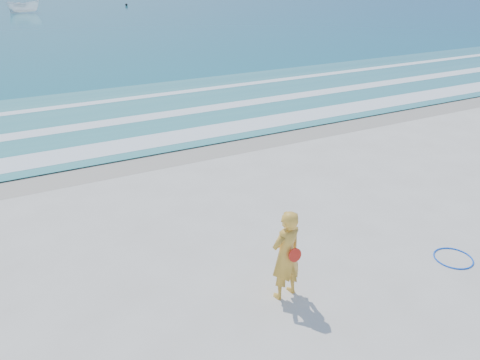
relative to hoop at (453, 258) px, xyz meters
name	(u,v)px	position (x,y,z in m)	size (l,w,h in m)	color
ground	(317,312)	(-3.74, -0.03, -0.02)	(400.00, 400.00, 0.00)	silver
wet_sand	(161,154)	(-3.74, 8.97, -0.01)	(400.00, 2.40, 0.00)	#B2A893
shallow	(123,115)	(-3.74, 13.97, 0.03)	(400.00, 10.00, 0.01)	#59B7AD
foam_near	(149,141)	(-3.74, 10.27, 0.04)	(400.00, 1.40, 0.01)	white
foam_mid	(128,120)	(-3.74, 13.17, 0.04)	(400.00, 0.90, 0.01)	white
foam_far	(109,101)	(-3.74, 16.47, 0.04)	(400.00, 0.60, 0.01)	white
hoop	(453,258)	(0.00, 0.00, 0.00)	(0.84, 0.84, 0.03)	blue
boat	(24,7)	(-3.35, 64.20, 0.80)	(1.50, 4.00, 1.54)	white
buoy	(126,5)	(11.18, 68.58, 0.22)	(0.39, 0.39, 0.39)	black
woman	(286,255)	(-4.01, 0.69, 0.92)	(0.76, 0.57, 1.88)	gold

